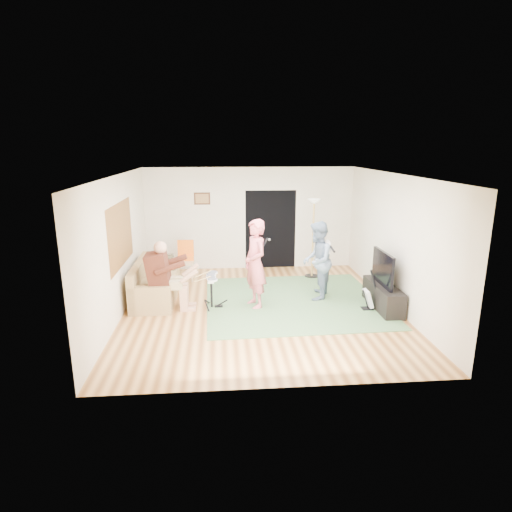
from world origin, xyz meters
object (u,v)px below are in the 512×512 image
at_px(guitarist, 317,261).
at_px(tv_cabinet, 383,296).
at_px(dining_chair, 186,266).
at_px(sofa, 152,287).
at_px(torchiere_lamp, 313,224).
at_px(guitar_spare, 368,298).
at_px(drum_kit, 211,293).
at_px(television, 383,268).
at_px(singer, 255,264).

height_order(guitarist, tv_cabinet, guitarist).
distance_m(guitarist, dining_chair, 3.37).
height_order(sofa, torchiere_lamp, torchiere_lamp).
bearing_deg(guitar_spare, guitarist, 140.55).
bearing_deg(guitar_spare, sofa, 167.13).
bearing_deg(dining_chair, torchiere_lamp, 1.89).
bearing_deg(drum_kit, tv_cabinet, -5.08).
relative_size(guitarist, television, 1.67).
height_order(singer, dining_chair, singer).
bearing_deg(guitar_spare, torchiere_lamp, 106.33).
xyz_separation_m(drum_kit, guitarist, (2.26, 0.38, 0.54)).
bearing_deg(guitarist, television, 79.84).
distance_m(drum_kit, torchiere_lamp, 3.33).
height_order(guitarist, television, guitarist).
bearing_deg(television, sofa, 168.54).
relative_size(drum_kit, television, 0.70).
xyz_separation_m(guitarist, torchiere_lamp, (0.24, 1.55, 0.51)).
bearing_deg(drum_kit, guitarist, 9.53).
relative_size(drum_kit, singer, 0.39).
height_order(torchiere_lamp, tv_cabinet, torchiere_lamp).
relative_size(sofa, guitar_spare, 2.41).
height_order(sofa, television, television).
xyz_separation_m(torchiere_lamp, dining_chair, (-3.17, 0.03, -1.01)).
bearing_deg(sofa, tv_cabinet, -11.35).
distance_m(guitarist, tv_cabinet, 1.54).
height_order(dining_chair, television, television).
bearing_deg(television, dining_chair, 151.11).
bearing_deg(television, singer, 172.89).
relative_size(torchiere_lamp, tv_cabinet, 1.41).
height_order(guitar_spare, television, television).
bearing_deg(sofa, guitarist, -4.35).
bearing_deg(television, guitarist, 149.80).
xyz_separation_m(sofa, singer, (2.19, -0.64, 0.64)).
xyz_separation_m(sofa, tv_cabinet, (4.79, -0.96, -0.02)).
bearing_deg(guitar_spare, singer, 170.60).
bearing_deg(sofa, drum_kit, -26.73).
height_order(sofa, dining_chair, dining_chair).
xyz_separation_m(sofa, television, (4.74, -0.96, 0.58)).
distance_m(sofa, dining_chair, 1.45).
distance_m(drum_kit, guitar_spare, 3.20).
relative_size(singer, guitarist, 1.08).
height_order(drum_kit, tv_cabinet, drum_kit).
bearing_deg(tv_cabinet, torchiere_lamp, 114.06).
bearing_deg(sofa, torchiere_lamp, 18.65).
bearing_deg(drum_kit, sofa, 153.27).
height_order(drum_kit, dining_chair, dining_chair).
height_order(drum_kit, singer, singer).
height_order(singer, tv_cabinet, singer).
height_order(tv_cabinet, television, television).
distance_m(singer, torchiere_lamp, 2.54).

